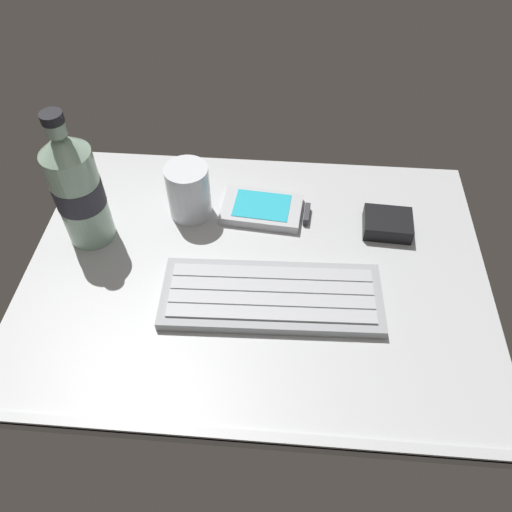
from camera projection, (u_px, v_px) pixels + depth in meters
ground_plane at (256, 276)px, 70.99cm from camera, size 64.00×48.00×2.80cm
keyboard at (272, 296)px, 66.50cm from camera, size 29.37×12.02×1.70cm
handheld_device at (266, 209)px, 77.23cm from camera, size 13.25×8.63×1.50cm
juice_cup at (189, 193)px, 74.91cm from camera, size 6.40×6.40×8.50cm
water_bottle at (77, 189)px, 67.94cm from camera, size 6.73×6.73×20.80cm
charger_block at (388, 224)px, 74.53cm from camera, size 7.30×5.98×2.40cm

